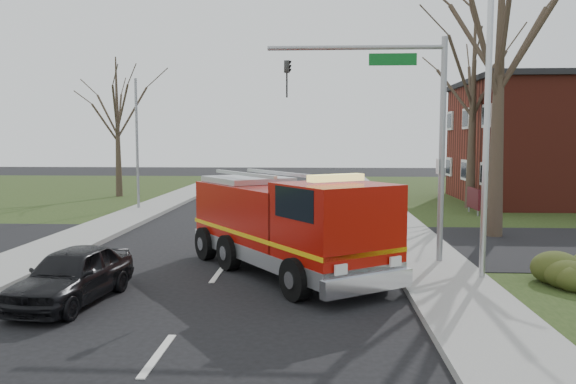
{
  "coord_description": "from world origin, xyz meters",
  "views": [
    {
      "loc": [
        2.8,
        -15.44,
        3.81
      ],
      "look_at": [
        1.79,
        3.69,
        2.0
      ],
      "focal_mm": 35.0,
      "sensor_mm": 36.0,
      "label": 1
    }
  ],
  "objects": [
    {
      "name": "ground",
      "position": [
        0.0,
        0.0,
        0.0
      ],
      "size": [
        120.0,
        120.0,
        0.0
      ],
      "primitive_type": "plane",
      "color": "black",
      "rests_on": "ground"
    },
    {
      "name": "sidewalk_right",
      "position": [
        6.2,
        0.0,
        0.07
      ],
      "size": [
        2.4,
        80.0,
        0.15
      ],
      "primitive_type": "cube",
      "color": "gray",
      "rests_on": "ground"
    },
    {
      "name": "sidewalk_left",
      "position": [
        -6.2,
        0.0,
        0.07
      ],
      "size": [
        2.4,
        80.0,
        0.15
      ],
      "primitive_type": "cube",
      "color": "gray",
      "rests_on": "ground"
    },
    {
      "name": "health_center_sign",
      "position": [
        10.5,
        12.5,
        0.88
      ],
      "size": [
        0.12,
        2.0,
        1.4
      ],
      "color": "#461016",
      "rests_on": "ground"
    },
    {
      "name": "hedge_corner",
      "position": [
        9.0,
        -1.0,
        0.58
      ],
      "size": [
        2.8,
        2.0,
        0.9
      ],
      "primitive_type": "ellipsoid",
      "color": "#2E3914",
      "rests_on": "lawn_right"
    },
    {
      "name": "bare_tree_near",
      "position": [
        9.5,
        6.0,
        7.41
      ],
      "size": [
        6.0,
        6.0,
        12.0
      ],
      "color": "#35291F",
      "rests_on": "ground"
    },
    {
      "name": "bare_tree_far",
      "position": [
        11.0,
        15.0,
        6.49
      ],
      "size": [
        5.25,
        5.25,
        10.5
      ],
      "color": "#35291F",
      "rests_on": "ground"
    },
    {
      "name": "bare_tree_left",
      "position": [
        -10.0,
        20.0,
        5.56
      ],
      "size": [
        4.5,
        4.5,
        9.0
      ],
      "color": "#35291F",
      "rests_on": "ground"
    },
    {
      "name": "traffic_signal_mast",
      "position": [
        5.21,
        1.5,
        4.71
      ],
      "size": [
        5.29,
        0.18,
        6.8
      ],
      "color": "gray",
      "rests_on": "ground"
    },
    {
      "name": "streetlight_pole",
      "position": [
        7.14,
        -0.5,
        4.55
      ],
      "size": [
        1.48,
        0.16,
        8.4
      ],
      "color": "#B7BABF",
      "rests_on": "ground"
    },
    {
      "name": "utility_pole_far",
      "position": [
        -6.8,
        14.0,
        3.5
      ],
      "size": [
        0.14,
        0.14,
        7.0
      ],
      "primitive_type": "cylinder",
      "color": "gray",
      "rests_on": "ground"
    },
    {
      "name": "fire_engine",
      "position": [
        1.95,
        0.17,
        1.34
      ],
      "size": [
        6.18,
        7.45,
        2.95
      ],
      "rotation": [
        0.0,
        0.0,
        0.6
      ],
      "color": "#980E07",
      "rests_on": "ground"
    },
    {
      "name": "parked_car_maroon",
      "position": [
        -2.9,
        -2.91,
        0.66
      ],
      "size": [
        2.01,
        4.01,
        1.31
      ],
      "primitive_type": "imported",
      "rotation": [
        0.0,
        0.0,
        -0.12
      ],
      "color": "black",
      "rests_on": "ground"
    }
  ]
}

